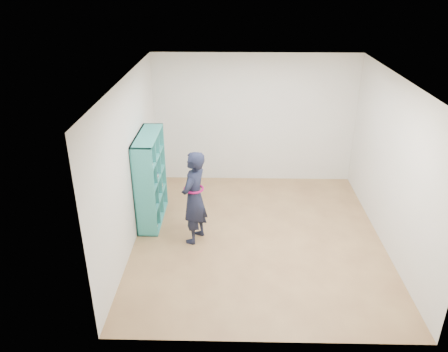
{
  "coord_description": "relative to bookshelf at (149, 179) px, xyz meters",
  "views": [
    {
      "loc": [
        -0.42,
        -6.09,
        3.98
      ],
      "look_at": [
        -0.56,
        0.3,
        0.96
      ],
      "focal_mm": 35.0,
      "sensor_mm": 36.0,
      "label": 1
    }
  ],
  "objects": [
    {
      "name": "wall_right",
      "position": [
        3.85,
        -0.55,
        0.53
      ],
      "size": [
        0.02,
        4.5,
        2.6
      ],
      "primitive_type": "cube",
      "color": "silver",
      "rests_on": "floor"
    },
    {
      "name": "floor",
      "position": [
        1.85,
        -0.55,
        -0.77
      ],
      "size": [
        4.5,
        4.5,
        0.0
      ],
      "primitive_type": "plane",
      "color": "brown",
      "rests_on": "ground"
    },
    {
      "name": "wall_front",
      "position": [
        1.85,
        -2.8,
        0.53
      ],
      "size": [
        4.0,
        0.02,
        2.6
      ],
      "primitive_type": "cube",
      "color": "silver",
      "rests_on": "floor"
    },
    {
      "name": "smartphone",
      "position": [
        0.72,
        -0.5,
        0.1
      ],
      "size": [
        0.03,
        0.08,
        0.12
      ],
      "rotation": [
        0.24,
        0.0,
        -0.32
      ],
      "color": "silver",
      "rests_on": "person"
    },
    {
      "name": "ceiling",
      "position": [
        1.85,
        -0.55,
        1.83
      ],
      "size": [
        4.5,
        4.5,
        0.0
      ],
      "primitive_type": "plane",
      "color": "white",
      "rests_on": "wall_back"
    },
    {
      "name": "bookshelf",
      "position": [
        0.0,
        0.0,
        0.0
      ],
      "size": [
        0.34,
        1.18,
        1.57
      ],
      "color": "teal",
      "rests_on": "floor"
    },
    {
      "name": "wall_back",
      "position": [
        1.85,
        1.7,
        0.53
      ],
      "size": [
        4.0,
        0.02,
        2.6
      ],
      "primitive_type": "cube",
      "color": "silver",
      "rests_on": "floor"
    },
    {
      "name": "person",
      "position": [
        0.82,
        -0.64,
        -0.0
      ],
      "size": [
        0.55,
        0.66,
        1.54
      ],
      "rotation": [
        0.0,
        0.0,
        -1.96
      ],
      "color": "black",
      "rests_on": "floor"
    },
    {
      "name": "wall_left",
      "position": [
        -0.15,
        -0.55,
        0.53
      ],
      "size": [
        0.02,
        4.5,
        2.6
      ],
      "primitive_type": "cube",
      "color": "silver",
      "rests_on": "floor"
    }
  ]
}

